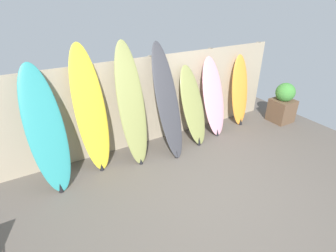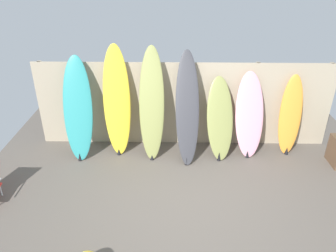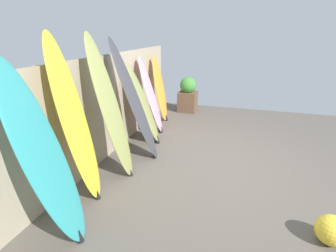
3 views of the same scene
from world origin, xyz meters
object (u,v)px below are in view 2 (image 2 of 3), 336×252
(surfboard_yellow_1, at_px, (117,102))
(surfboard_charcoal_3, at_px, (187,109))
(surfboard_teal_0, at_px, (78,109))
(surfboard_olive_2, at_px, (152,105))
(surfboard_orange_6, at_px, (290,116))
(surfboard_olive_4, at_px, (220,119))
(surfboard_pink_5, at_px, (249,116))

(surfboard_yellow_1, distance_m, surfboard_charcoal_3, 1.40)
(surfboard_teal_0, xyz_separation_m, surfboard_olive_2, (1.44, 0.03, 0.10))
(surfboard_charcoal_3, distance_m, surfboard_orange_6, 2.10)
(surfboard_yellow_1, bearing_deg, surfboard_olive_4, -3.35)
(surfboard_teal_0, relative_size, surfboard_charcoal_3, 0.95)
(surfboard_yellow_1, xyz_separation_m, surfboard_charcoal_3, (1.38, -0.21, -0.06))
(surfboard_teal_0, xyz_separation_m, surfboard_yellow_1, (0.75, 0.15, 0.10))
(surfboard_orange_6, bearing_deg, surfboard_charcoal_3, -173.56)
(surfboard_olive_2, relative_size, surfboard_orange_6, 1.34)
(surfboard_teal_0, bearing_deg, surfboard_pink_5, 1.76)
(surfboard_olive_2, relative_size, surfboard_olive_4, 1.38)
(surfboard_yellow_1, relative_size, surfboard_olive_4, 1.38)
(surfboard_yellow_1, height_order, surfboard_olive_4, surfboard_yellow_1)
(surfboard_teal_0, bearing_deg, surfboard_charcoal_3, -1.55)
(surfboard_yellow_1, distance_m, surfboard_pink_5, 2.64)
(surfboard_olive_2, bearing_deg, surfboard_teal_0, -178.81)
(surfboard_olive_2, distance_m, surfboard_olive_4, 1.37)
(surfboard_yellow_1, xyz_separation_m, surfboard_pink_5, (2.62, -0.05, -0.26))
(surfboard_teal_0, height_order, surfboard_olive_2, surfboard_olive_2)
(surfboard_olive_4, xyz_separation_m, surfboard_pink_5, (0.59, 0.07, 0.05))
(surfboard_charcoal_3, distance_m, surfboard_pink_5, 1.27)
(surfboard_teal_0, bearing_deg, surfboard_orange_6, 2.41)
(surfboard_teal_0, height_order, surfboard_pink_5, surfboard_teal_0)
(surfboard_olive_4, xyz_separation_m, surfboard_orange_6, (1.42, 0.15, 0.02))
(surfboard_orange_6, bearing_deg, surfboard_olive_4, -174.16)
(surfboard_teal_0, distance_m, surfboard_orange_6, 4.21)
(surfboard_teal_0, distance_m, surfboard_yellow_1, 0.77)
(surfboard_pink_5, xyz_separation_m, surfboard_orange_6, (0.83, 0.07, -0.03))
(surfboard_orange_6, bearing_deg, surfboard_yellow_1, -179.56)
(surfboard_yellow_1, bearing_deg, surfboard_olive_2, -9.84)
(surfboard_charcoal_3, bearing_deg, surfboard_pink_5, 7.40)
(surfboard_charcoal_3, bearing_deg, surfboard_olive_2, 172.74)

